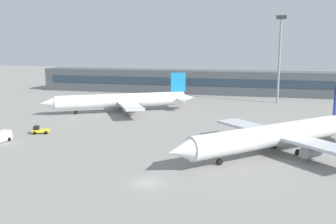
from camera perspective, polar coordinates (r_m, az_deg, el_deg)
ground_plane at (r=94.29m, az=3.86°, el=-1.96°), size 400.00×400.00×0.00m
terminal_building at (r=152.53m, az=7.77°, el=4.34°), size 144.04×12.13×9.00m
airplane_near at (r=72.64m, az=15.66°, el=-3.21°), size 35.12×34.91×11.32m
airplane_mid at (r=112.10m, az=-6.92°, el=1.66°), size 39.96×29.06×10.92m
baggage_tug_yellow at (r=89.99m, az=-18.22°, el=-2.53°), size 3.90×2.81×1.75m
floodlight_tower_west at (r=132.32m, az=15.97°, el=8.21°), size 3.20×0.80×28.14m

